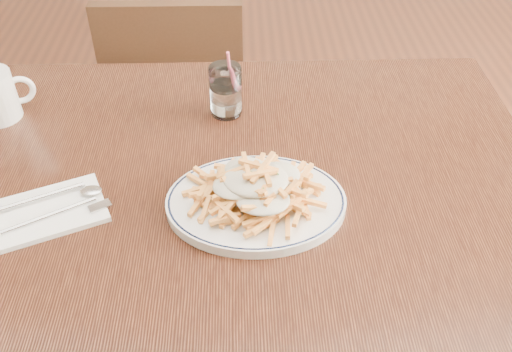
{
  "coord_description": "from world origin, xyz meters",
  "views": [
    {
      "loc": [
        0.04,
        -0.79,
        1.43
      ],
      "look_at": [
        0.06,
        -0.09,
        0.82
      ],
      "focal_mm": 40.0,
      "sensor_mm": 36.0,
      "label": 1
    }
  ],
  "objects_px": {
    "table": "(221,203)",
    "chair_far": "(180,104)",
    "fries_plate": "(256,202)",
    "loaded_fries": "(256,184)",
    "water_glass": "(226,93)"
  },
  "relations": [
    {
      "from": "table",
      "to": "chair_far",
      "type": "relative_size",
      "value": 1.45
    },
    {
      "from": "table",
      "to": "fries_plate",
      "type": "relative_size",
      "value": 3.3
    },
    {
      "from": "chair_far",
      "to": "fries_plate",
      "type": "bearing_deg",
      "value": -74.54
    },
    {
      "from": "loaded_fries",
      "to": "chair_far",
      "type": "bearing_deg",
      "value": 105.46
    },
    {
      "from": "table",
      "to": "loaded_fries",
      "type": "relative_size",
      "value": 5.17
    },
    {
      "from": "table",
      "to": "chair_far",
      "type": "xyz_separation_m",
      "value": [
        -0.14,
        0.65,
        -0.2
      ]
    },
    {
      "from": "chair_far",
      "to": "fries_plate",
      "type": "height_order",
      "value": "chair_far"
    },
    {
      "from": "water_glass",
      "to": "loaded_fries",
      "type": "bearing_deg",
      "value": -79.53
    },
    {
      "from": "water_glass",
      "to": "table",
      "type": "bearing_deg",
      "value": -93.61
    },
    {
      "from": "chair_far",
      "to": "fries_plate",
      "type": "xyz_separation_m",
      "value": [
        0.21,
        -0.74,
        0.29
      ]
    },
    {
      "from": "chair_far",
      "to": "water_glass",
      "type": "bearing_deg",
      "value": -71.54
    },
    {
      "from": "chair_far",
      "to": "loaded_fries",
      "type": "distance_m",
      "value": 0.84
    },
    {
      "from": "loaded_fries",
      "to": "table",
      "type": "bearing_deg",
      "value": 124.76
    },
    {
      "from": "water_glass",
      "to": "fries_plate",
      "type": "bearing_deg",
      "value": -79.53
    },
    {
      "from": "fries_plate",
      "to": "loaded_fries",
      "type": "bearing_deg",
      "value": 90.0
    }
  ]
}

